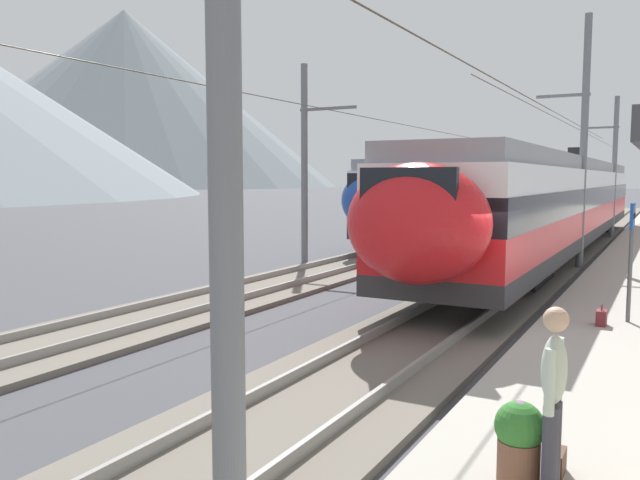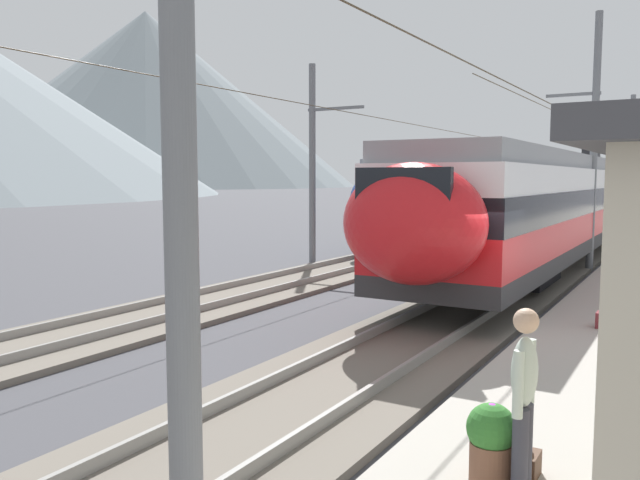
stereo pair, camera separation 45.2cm
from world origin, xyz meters
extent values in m
plane|color=#424247|center=(0.00, 0.00, 0.00)|extent=(400.00, 400.00, 0.00)
cube|color=#6B6359|center=(0.00, 0.87, 0.06)|extent=(120.00, 3.00, 0.12)
cube|color=gray|center=(0.00, 0.15, 0.20)|extent=(120.00, 0.07, 0.16)
cube|color=gray|center=(0.00, 1.58, 0.20)|extent=(120.00, 0.07, 0.16)
cube|color=#6B6359|center=(0.00, 6.62, 0.06)|extent=(120.00, 3.00, 0.12)
cube|color=gray|center=(0.00, 5.90, 0.20)|extent=(120.00, 0.07, 0.16)
cube|color=gray|center=(0.00, 7.34, 0.20)|extent=(120.00, 0.07, 0.16)
cube|color=#2D2D30|center=(15.87, 0.87, 0.92)|extent=(32.19, 2.98, 0.45)
cube|color=red|center=(15.87, 0.87, 1.57)|extent=(32.19, 2.98, 0.85)
cube|color=black|center=(15.87, 0.87, 2.38)|extent=(32.19, 3.02, 0.75)
cube|color=white|center=(15.87, 0.87, 3.08)|extent=(32.19, 2.98, 0.65)
cube|color=gray|center=(15.87, 0.87, 3.62)|extent=(31.89, 2.78, 0.45)
cube|color=black|center=(5.90, 0.87, 0.49)|extent=(2.80, 2.38, 0.42)
cube|color=black|center=(25.85, 0.87, 0.49)|extent=(2.80, 2.38, 0.42)
ellipsoid|color=red|center=(-0.77, 0.87, 2.27)|extent=(1.80, 2.74, 2.25)
cube|color=black|center=(-1.27, 0.87, 2.70)|extent=(0.16, 1.79, 1.19)
cube|color=black|center=(20.70, 0.87, 4.20)|extent=(0.90, 0.70, 0.70)
cube|color=#2D2D30|center=(23.96, 6.62, 0.92)|extent=(26.50, 2.85, 0.45)
cube|color=#1E429E|center=(23.96, 6.62, 1.57)|extent=(26.50, 2.85, 0.85)
cube|color=black|center=(23.96, 6.62, 2.38)|extent=(26.50, 2.89, 0.75)
cube|color=white|center=(23.96, 6.62, 3.08)|extent=(26.50, 2.85, 0.65)
cube|color=gray|center=(23.96, 6.62, 3.62)|extent=(26.20, 2.65, 0.45)
cube|color=black|center=(15.75, 6.62, 0.49)|extent=(2.80, 2.28, 0.42)
cube|color=black|center=(32.18, 6.62, 0.49)|extent=(2.80, 2.28, 0.42)
ellipsoid|color=#1E429E|center=(10.16, 6.62, 2.27)|extent=(1.80, 2.62, 2.25)
cube|color=black|center=(9.66, 6.62, 2.70)|extent=(0.16, 1.71, 1.19)
cube|color=black|center=(27.94, 6.62, 4.20)|extent=(0.90, 0.70, 0.70)
cylinder|color=slate|center=(-8.34, -0.55, 3.83)|extent=(0.24, 0.24, 7.66)
cylinder|color=slate|center=(11.08, -0.55, 4.23)|extent=(0.24, 0.24, 8.45)
cube|color=slate|center=(11.08, 0.16, 5.86)|extent=(0.10, 1.71, 0.10)
cylinder|color=#473823|center=(11.08, 0.87, 5.61)|extent=(42.52, 0.02, 0.02)
cylinder|color=slate|center=(23.81, -0.55, 3.61)|extent=(0.24, 0.24, 7.22)
cube|color=slate|center=(23.81, 0.16, 5.67)|extent=(0.10, 1.71, 0.10)
cylinder|color=#473823|center=(23.81, 0.87, 5.42)|extent=(42.52, 0.02, 0.02)
cylinder|color=slate|center=(8.24, 8.54, 3.59)|extent=(0.24, 0.24, 7.18)
cube|color=slate|center=(8.24, 7.58, 5.55)|extent=(0.10, 2.22, 0.10)
cylinder|color=#473823|center=(8.24, 6.62, 5.30)|extent=(42.52, 0.02, 0.02)
cylinder|color=#59595B|center=(1.85, -2.55, 1.47)|extent=(0.08, 0.08, 2.33)
cube|color=#19479E|center=(1.85, -2.55, 2.38)|extent=(0.70, 0.06, 0.50)
cube|color=black|center=(1.85, -2.59, 2.38)|extent=(0.52, 0.01, 0.10)
cylinder|color=#383842|center=(-6.15, -2.37, 0.71)|extent=(0.14, 0.14, 0.82)
cylinder|color=#383842|center=(-5.99, -2.37, 0.71)|extent=(0.14, 0.14, 0.82)
ellipsoid|color=#B7C6B7|center=(-6.07, -2.37, 1.43)|extent=(0.36, 0.22, 0.62)
sphere|color=tan|center=(-6.07, -2.37, 1.88)|extent=(0.22, 0.22, 0.22)
cylinder|color=#B7C6B7|center=(-6.29, -2.37, 1.38)|extent=(0.09, 0.09, 0.58)
cylinder|color=#B7C6B7|center=(-5.85, -2.37, 1.38)|extent=(0.09, 0.09, 0.58)
cube|color=#472D1E|center=(-5.66, -2.35, 0.42)|extent=(0.32, 0.18, 0.23)
torus|color=#472D1E|center=(-5.66, -2.35, 0.58)|extent=(0.16, 0.02, 0.16)
cube|color=maroon|center=(1.25, -2.13, 0.45)|extent=(0.32, 0.18, 0.29)
torus|color=maroon|center=(1.25, -2.13, 0.64)|extent=(0.16, 0.02, 0.16)
cylinder|color=brown|center=(-5.98, -2.08, 0.50)|extent=(0.39, 0.39, 0.39)
sphere|color=#33752D|center=(-5.98, -2.08, 0.83)|extent=(0.46, 0.46, 0.46)
sphere|color=purple|center=(-5.98, -2.08, 0.93)|extent=(0.25, 0.25, 0.25)
cone|color=slate|center=(164.65, 176.95, 32.50)|extent=(156.78, 156.78, 65.00)
camera|label=1|loc=(-11.84, -3.22, 3.10)|focal=35.83mm
camera|label=2|loc=(-11.61, -3.61, 3.10)|focal=35.83mm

